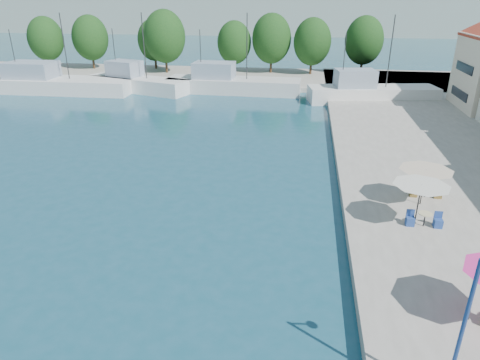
% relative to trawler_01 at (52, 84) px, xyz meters
% --- Properties ---
extents(quay_far, '(90.00, 16.00, 0.60)m').
position_rel_trawler_01_xyz_m(quay_far, '(21.70, 12.50, -0.77)').
color(quay_far, gray).
rests_on(quay_far, ground).
extents(hill_west, '(180.00, 40.00, 16.00)m').
position_rel_trawler_01_xyz_m(hill_west, '(-0.30, 105.50, 6.93)').
color(hill_west, '#97A59A').
rests_on(hill_west, ground).
extents(hill_east, '(140.00, 40.00, 12.00)m').
position_rel_trawler_01_xyz_m(hill_east, '(69.70, 125.50, 4.93)').
color(hill_east, '#97A59A').
rests_on(hill_east, ground).
extents(trawler_01, '(20.66, 5.72, 10.20)m').
position_rel_trawler_01_xyz_m(trawler_01, '(0.00, 0.00, 0.00)').
color(trawler_01, silver).
rests_on(trawler_01, ground).
extents(trawler_02, '(14.85, 8.11, 10.20)m').
position_rel_trawler_01_xyz_m(trawler_02, '(10.74, 2.34, 0.00)').
color(trawler_02, silver).
rests_on(trawler_02, ground).
extents(trawler_03, '(17.42, 4.95, 10.20)m').
position_rel_trawler_01_xyz_m(trawler_03, '(23.27, 3.30, 0.00)').
color(trawler_03, silver).
rests_on(trawler_03, ground).
extents(trawler_04, '(15.50, 6.48, 10.20)m').
position_rel_trawler_01_xyz_m(trawler_04, '(40.57, 0.41, 0.00)').
color(trawler_04, silver).
rests_on(trawler_04, ground).
extents(tree_01, '(5.53, 5.53, 8.18)m').
position_rel_trawler_01_xyz_m(tree_01, '(-8.76, 14.23, 4.25)').
color(tree_01, '#3F2B19').
rests_on(tree_01, quay_far).
extents(tree_02, '(5.66, 5.66, 8.38)m').
position_rel_trawler_01_xyz_m(tree_02, '(-1.73, 15.46, 4.37)').
color(tree_02, '#3F2B19').
rests_on(tree_02, quay_far).
extents(tree_03, '(5.25, 5.25, 7.77)m').
position_rel_trawler_01_xyz_m(tree_03, '(8.38, 17.07, 4.02)').
color(tree_03, '#3F2B19').
rests_on(tree_03, quay_far).
extents(tree_04, '(6.29, 6.29, 9.32)m').
position_rel_trawler_01_xyz_m(tree_04, '(11.34, 13.59, 4.91)').
color(tree_04, '#3F2B19').
rests_on(tree_04, quay_far).
extents(tree_05, '(5.21, 5.21, 7.70)m').
position_rel_trawler_01_xyz_m(tree_05, '(21.76, 15.59, 3.98)').
color(tree_05, '#3F2B19').
rests_on(tree_05, quay_far).
extents(tree_06, '(5.94, 5.94, 8.80)m').
position_rel_trawler_01_xyz_m(tree_06, '(27.46, 15.97, 4.61)').
color(tree_06, '#3F2B19').
rests_on(tree_06, quay_far).
extents(tree_07, '(5.56, 5.56, 8.24)m').
position_rel_trawler_01_xyz_m(tree_07, '(33.61, 15.52, 4.29)').
color(tree_07, '#3F2B19').
rests_on(tree_07, quay_far).
extents(tree_08, '(5.73, 5.73, 8.48)m').
position_rel_trawler_01_xyz_m(tree_08, '(41.31, 17.29, 4.43)').
color(tree_08, '#3F2B19').
rests_on(tree_08, quay_far).
extents(umbrella_white, '(2.88, 2.88, 2.36)m').
position_rel_trawler_01_xyz_m(umbrella_white, '(39.23, -31.19, 1.64)').
color(umbrella_white, black).
rests_on(umbrella_white, quay_right).
extents(umbrella_cream, '(3.00, 3.00, 2.15)m').
position_rel_trawler_01_xyz_m(umbrella_cream, '(40.13, -28.46, 1.43)').
color(umbrella_cream, black).
rests_on(umbrella_cream, quay_right).
extents(cafe_table_02, '(1.82, 0.70, 0.76)m').
position_rel_trawler_01_xyz_m(cafe_table_02, '(39.70, -31.16, -0.18)').
color(cafe_table_02, black).
rests_on(cafe_table_02, quay_right).
extents(cafe_table_03, '(1.82, 0.70, 0.76)m').
position_rel_trawler_01_xyz_m(cafe_table_03, '(40.64, -27.41, -0.18)').
color(cafe_table_03, black).
rests_on(cafe_table_03, quay_right).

